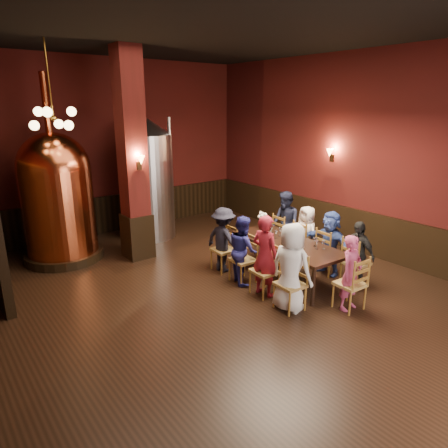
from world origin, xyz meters
TOP-DOWN VIEW (x-y plane):
  - room at (0.00, 0.00)m, footprint 10.00×10.02m
  - wainscot_right at (3.96, 0.00)m, footprint 0.08×9.90m
  - wainscot_back at (0.00, 4.96)m, footprint 7.90×0.08m
  - column at (-0.30, 2.80)m, footprint 0.58×0.58m
  - pendant_cluster at (-1.80, 2.90)m, footprint 0.90×0.90m
  - sconce_wall at (3.90, 0.80)m, footprint 0.20×0.20m
  - sconce_column at (-0.30, 2.50)m, footprint 0.20×0.20m
  - dining_table at (1.53, -0.09)m, footprint 1.15×2.46m
  - chair_0 at (0.61, -1.03)m, footprint 0.49×0.49m
  - person_0 at (0.61, -1.03)m, footprint 0.61×0.82m
  - chair_1 at (0.66, -0.36)m, footprint 0.49×0.49m
  - person_1 at (0.66, -0.36)m, footprint 0.44×0.60m
  - chair_2 at (0.70, 0.29)m, footprint 0.49×0.49m
  - person_2 at (0.70, 0.29)m, footprint 0.53×0.72m
  - chair_3 at (0.74, 0.96)m, footprint 0.49×0.49m
  - person_3 at (0.74, 0.96)m, footprint 0.64×0.95m
  - chair_4 at (2.31, -1.14)m, footprint 0.49×0.49m
  - person_4 at (2.31, -1.14)m, footprint 0.36×0.77m
  - chair_5 at (2.35, -0.47)m, footprint 0.49×0.49m
  - person_5 at (2.35, -0.47)m, footprint 0.45×1.25m
  - chair_6 at (2.40, 0.18)m, footprint 0.49×0.49m
  - person_6 at (2.40, 0.18)m, footprint 0.48×0.67m
  - chair_7 at (2.44, 0.85)m, footprint 0.49×0.49m
  - person_7 at (2.44, 0.85)m, footprint 0.57×0.79m
  - chair_8 at (1.43, -1.64)m, footprint 0.49×0.49m
  - person_8 at (1.43, -1.64)m, footprint 0.50×0.35m
  - copper_kettle at (-1.69, 3.70)m, footprint 1.96×1.96m
  - steel_vessel at (0.62, 3.93)m, footprint 1.55×1.55m
  - rose_vase at (1.78, 0.90)m, footprint 0.22×0.22m
  - wine_glass_0 at (1.66, -0.70)m, footprint 0.07×0.07m
  - wine_glass_1 at (1.21, 0.26)m, footprint 0.07×0.07m
  - wine_glass_2 at (1.78, -0.59)m, footprint 0.07×0.07m
  - wine_glass_3 at (1.76, -0.78)m, footprint 0.07×0.07m
  - wine_glass_4 at (1.54, -0.05)m, footprint 0.07×0.07m
  - wine_glass_5 at (1.50, 0.21)m, footprint 0.07×0.07m
  - wine_glass_6 at (1.75, -0.57)m, footprint 0.07×0.07m
  - wine_glass_7 at (1.55, 0.41)m, footprint 0.07×0.07m
  - wine_glass_8 at (1.68, 0.27)m, footprint 0.07×0.07m
  - wine_glass_9 at (1.71, 0.53)m, footprint 0.07×0.07m

SIDE VIEW (x-z plane):
  - chair_0 at x=0.61m, z-range 0.00..0.92m
  - chair_1 at x=0.66m, z-range 0.00..0.92m
  - chair_2 at x=0.70m, z-range 0.00..0.92m
  - chair_3 at x=0.74m, z-range 0.00..0.92m
  - chair_4 at x=2.31m, z-range 0.00..0.92m
  - chair_5 at x=2.35m, z-range 0.00..0.92m
  - chair_6 at x=2.40m, z-range 0.00..0.92m
  - chair_7 at x=2.44m, z-range 0.00..0.92m
  - chair_8 at x=1.43m, z-range 0.00..0.92m
  - wainscot_right at x=3.96m, z-range 0.00..1.00m
  - wainscot_back at x=0.00m, z-range 0.00..1.00m
  - person_4 at x=2.31m, z-range 0.00..1.28m
  - person_6 at x=2.40m, z-range 0.00..1.28m
  - person_8 at x=1.43m, z-range 0.00..1.31m
  - person_5 at x=2.35m, z-range 0.00..1.33m
  - person_2 at x=0.70m, z-range 0.00..1.34m
  - person_3 at x=0.74m, z-range 0.00..1.36m
  - dining_table at x=1.53m, z-range 0.31..1.06m
  - person_7 at x=2.44m, z-range 0.00..1.48m
  - person_1 at x=0.66m, z-range 0.00..1.51m
  - person_0 at x=0.61m, z-range 0.00..1.53m
  - wine_glass_0 at x=1.66m, z-range 0.75..0.92m
  - wine_glass_1 at x=1.21m, z-range 0.75..0.92m
  - wine_glass_2 at x=1.78m, z-range 0.75..0.92m
  - wine_glass_3 at x=1.76m, z-range 0.75..0.92m
  - wine_glass_4 at x=1.54m, z-range 0.75..0.92m
  - wine_glass_5 at x=1.50m, z-range 0.75..0.92m
  - wine_glass_6 at x=1.75m, z-range 0.75..0.92m
  - wine_glass_7 at x=1.55m, z-range 0.75..0.92m
  - wine_glass_8 at x=1.68m, z-range 0.75..0.92m
  - wine_glass_9 at x=1.71m, z-range 0.75..0.92m
  - rose_vase at x=1.78m, z-range 0.81..1.18m
  - copper_kettle at x=-1.69m, z-range -0.54..3.44m
  - steel_vessel at x=0.62m, z-range 0.00..3.06m
  - sconce_wall at x=3.90m, z-range 2.02..2.38m
  - sconce_column at x=-0.30m, z-range 2.02..2.38m
  - room at x=0.00m, z-range 0.00..4.50m
  - column at x=-0.30m, z-range 0.00..4.50m
  - pendant_cluster at x=-1.80m, z-range 2.25..3.95m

